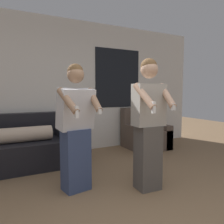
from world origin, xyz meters
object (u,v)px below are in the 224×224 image
at_px(person_left, 76,128).
at_px(person_right, 149,123).
at_px(couch, 18,148).
at_px(armchair, 145,134).

distance_m(person_left, person_right, 0.91).
bearing_deg(person_left, couch, 114.73).
bearing_deg(couch, person_left, -65.27).
height_order(armchair, person_left, person_left).
xyz_separation_m(couch, person_right, (1.42, -1.68, 0.54)).
bearing_deg(couch, person_right, -49.68).
bearing_deg(person_right, person_left, 155.32).
distance_m(couch, armchair, 2.62).
bearing_deg(armchair, person_left, -146.02).
height_order(couch, person_right, person_right).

